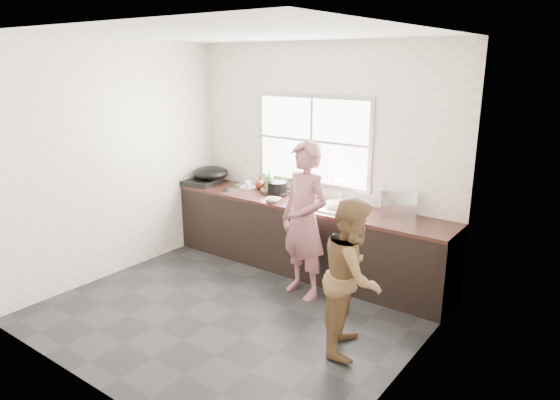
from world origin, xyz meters
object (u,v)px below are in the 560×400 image
Objects in this scene: cutting_board at (277,191)px; pot_lid_left at (232,191)px; bottle_green at (270,181)px; bottle_brown_short at (260,183)px; bottle_brown_tall at (269,185)px; dish_rack at (399,201)px; bowl_mince at (273,200)px; woman at (304,226)px; bowl_crabs at (337,206)px; person_side at (353,276)px; black_pot at (277,189)px; pot_lid_right at (244,185)px; plate_food at (248,187)px; bowl_held at (357,210)px; burner at (201,182)px; wok at (211,173)px; glass_jar at (248,185)px.

cutting_board is 0.59m from pot_lid_left.
bottle_green is 1.94× the size of bottle_brown_short.
bottle_brown_tall is 1.74m from dish_rack.
bowl_mince reaches higher than cutting_board.
woman is 0.57m from bowl_crabs.
dish_rack is at bearing -11.69° from person_side.
bottle_brown_short is (-0.36, 0.11, -0.00)m from black_pot.
bowl_mince is at bearing 38.68° from person_side.
cutting_board is 1.68× the size of pot_lid_right.
bottle_brown_short is (-0.49, 0.38, 0.06)m from bowl_mince.
plate_food is (-1.36, 0.69, 0.08)m from woman.
woman reaches higher than cutting_board.
woman reaches higher than bottle_brown_short.
cutting_board is 1.89× the size of bowl_held.
person_side is 5.58× the size of pot_lid_right.
black_pot is 0.56m from plate_food.
black_pot is at bearing -8.69° from plate_food.
woman is 8.84× the size of bottle_brown_tall.
bottle_brown_tall is 0.48m from pot_lid_left.
bowl_held is (1.01, 0.19, 0.01)m from bowl_mince.
cutting_board is at bearing 12.88° from burner.
bowl_mince is at bearing -26.44° from pot_lid_right.
bowl_held is at bearing 3.10° from pot_lid_left.
bottle_green is 0.96m from wok.
bowl_crabs is at bearing -6.80° from pot_lid_right.
pot_lid_left is at bearing -101.90° from plate_food.
cutting_board is 0.41m from glass_jar.
black_pot is 1.34× the size of bottle_brown_tall.
plate_food is at bearing 171.31° from black_pot.
bottle_brown_short is (-1.24, 0.17, 0.05)m from bowl_crabs.
bottle_brown_short is 0.67× the size of pot_lid_left.
black_pot reaches higher than bowl_crabs.
bowl_crabs is 1.38m from glass_jar.
bowl_crabs is 1.44m from plate_food.
burner is (-0.98, -0.23, -0.06)m from bottle_brown_tall.
bottle_brown_tall is 0.48× the size of dish_rack.
bowl_crabs is at bearing -5.58° from plate_food.
bowl_held is at bearing -167.84° from dish_rack.
dish_rack is at bearing 6.43° from black_pot.
cutting_board is at bearing 170.03° from bowl_crabs.
bottle_brown_tall is at bearing 35.55° from person_side.
wok is at bearing 40.10° from burner.
bowl_held is 2.24m from wok.
woman is 1.46m from glass_jar.
dish_rack is at bearing 1.17° from pot_lid_right.
woman reaches higher than burner.
bottle_green is at bearing 3.67° from wok.
black_pot is at bearing 2.48° from wok.
bottle_brown_tall is (-1.10, 0.15, 0.06)m from bowl_crabs.
plate_food is 0.68m from burner.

